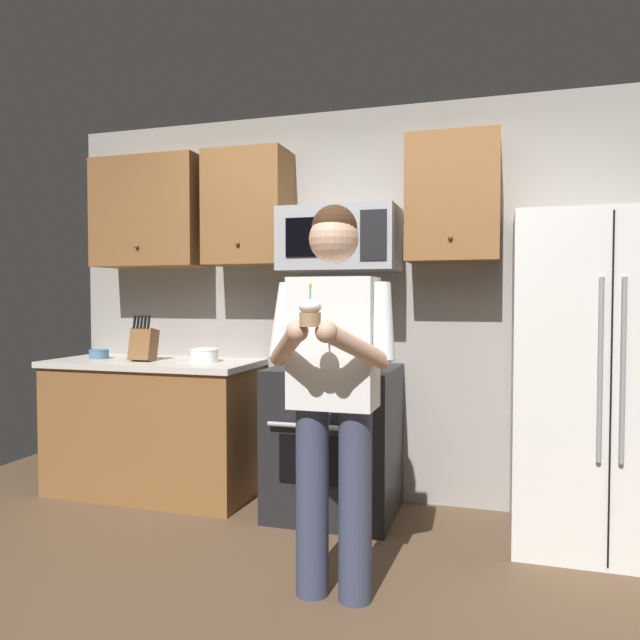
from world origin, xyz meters
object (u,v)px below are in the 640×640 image
bowl_small_colored (99,354)px  cupcake (310,313)px  microwave (340,239)px  person (333,378)px  oven_range (334,440)px  knife_block (143,344)px  bowl_large_white (204,355)px  refrigerator (599,381)px

bowl_small_colored → cupcake: size_ratio=0.80×
microwave → cupcake: bearing=-79.4°
person → cupcake: bearing=-90.0°
microwave → oven_range: bearing=-90.0°
oven_range → microwave: 1.26m
knife_block → bowl_large_white: size_ratio=1.66×
microwave → knife_block: microwave is taller
oven_range → cupcake: cupcake is taller
refrigerator → bowl_small_colored: size_ratio=12.87×
oven_range → person: 1.19m
bowl_small_colored → oven_range: bearing=-0.6°
refrigerator → knife_block: bearing=179.8°
oven_range → bowl_large_white: 1.05m
microwave → refrigerator: bearing=-6.0°
oven_range → bowl_large_white: bowl_large_white is taller
microwave → cupcake: 1.56m
microwave → refrigerator: 1.72m
microwave → person: (0.28, -1.14, -0.72)m
person → cupcake: (-0.00, -0.33, 0.30)m
refrigerator → cupcake: 1.84m
knife_block → bowl_large_white: bearing=8.0°
bowl_large_white → cupcake: size_ratio=1.11×
refrigerator → bowl_small_colored: 3.24m
bowl_small_colored → microwave: bearing=3.3°
oven_range → knife_block: 1.46m
bowl_large_white → cupcake: cupcake is taller
oven_range → bowl_small_colored: (-1.74, 0.02, 0.49)m
oven_range → refrigerator: bearing=-1.5°
cupcake → knife_block: bearing=140.7°
cupcake → oven_range: bearing=101.6°
bowl_small_colored → cupcake: cupcake is taller
microwave → bowl_small_colored: (-1.74, -0.10, -0.77)m
bowl_large_white → cupcake: (1.19, -1.38, 0.32)m
oven_range → cupcake: size_ratio=5.36×
bowl_large_white → person: bearing=-41.5°
knife_block → person: size_ratio=0.18×
bowl_large_white → bowl_small_colored: 0.82m
refrigerator → knife_block: size_ratio=5.63×
cupcake → microwave: bearing=100.6°
bowl_large_white → microwave: bearing=5.6°
knife_block → oven_range: bearing=1.3°
bowl_small_colored → cupcake: (2.01, -1.37, 0.34)m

